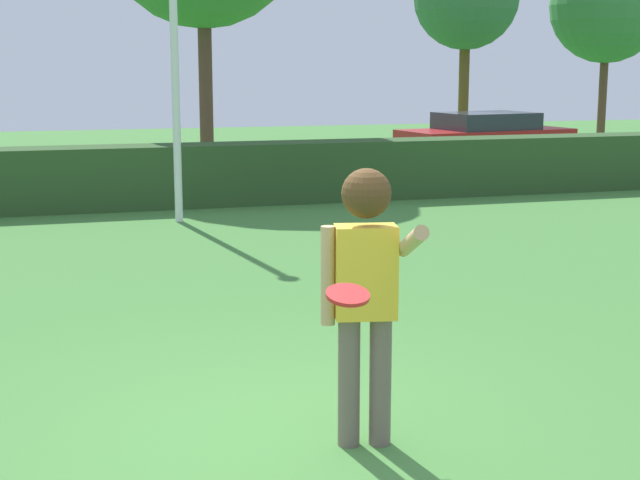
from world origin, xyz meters
TOP-DOWN VIEW (x-y plane):
  - ground_plane at (0.00, 0.00)m, footprint 60.00×60.00m
  - person at (0.53, -0.34)m, footprint 0.55×0.78m
  - frisbee at (0.14, -1.17)m, footprint 0.23×0.23m
  - lamppost at (0.60, 8.64)m, footprint 0.24×0.24m
  - hedge_row at (0.00, 10.24)m, footprint 29.62×0.90m
  - parked_car_red at (8.91, 14.94)m, footprint 4.42×2.37m
  - maple_tree at (14.52, 18.69)m, footprint 3.30×3.30m

SIDE VIEW (x-z plane):
  - ground_plane at x=0.00m, z-range 0.00..0.00m
  - hedge_row at x=0.00m, z-range 0.00..1.05m
  - parked_car_red at x=8.91m, z-range 0.06..1.31m
  - person at x=0.53m, z-range 0.22..1.99m
  - frisbee at x=0.14m, z-range 1.17..1.25m
  - lamppost at x=0.60m, z-range 0.31..5.53m
  - maple_tree at x=14.52m, z-range 1.19..6.91m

